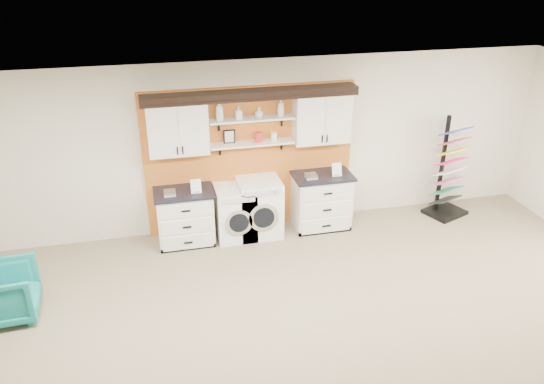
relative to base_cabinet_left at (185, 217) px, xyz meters
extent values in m
plane|color=white|center=(1.13, -3.64, 2.35)|extent=(10.00, 10.00, 0.00)
plane|color=beige|center=(1.13, 0.36, 0.95)|extent=(10.00, 0.00, 10.00)
cube|color=#BB6220|center=(1.13, 0.32, 0.75)|extent=(3.40, 0.07, 2.40)
cube|color=white|center=(0.00, 0.16, 1.43)|extent=(0.90, 0.34, 0.84)
cube|color=white|center=(-0.22, -0.02, 1.43)|extent=(0.42, 0.01, 0.78)
cube|color=white|center=(0.22, -0.02, 1.43)|extent=(0.42, 0.01, 0.78)
cube|color=white|center=(2.26, 0.16, 1.43)|extent=(0.90, 0.34, 0.84)
cube|color=white|center=(2.04, -0.02, 1.43)|extent=(0.42, 0.01, 0.78)
cube|color=white|center=(2.48, -0.02, 1.43)|extent=(0.42, 0.01, 0.78)
cube|color=white|center=(1.13, 0.16, 1.08)|extent=(1.32, 0.28, 0.03)
cube|color=white|center=(1.13, 0.16, 1.48)|extent=(1.32, 0.28, 0.03)
cube|color=black|center=(1.13, 0.18, 1.88)|extent=(3.30, 0.40, 0.10)
cube|color=black|center=(1.13, -0.01, 1.82)|extent=(3.30, 0.04, 0.04)
cube|color=black|center=(0.78, 0.21, 1.20)|extent=(0.18, 0.02, 0.22)
cube|color=beige|center=(0.78, 0.20, 1.20)|extent=(0.14, 0.01, 0.18)
cylinder|color=red|center=(1.23, 0.16, 1.17)|extent=(0.11, 0.11, 0.16)
cylinder|color=silver|center=(1.48, 0.16, 1.16)|extent=(0.10, 0.10, 0.14)
cube|color=white|center=(0.00, 0.01, -0.02)|extent=(0.86, 0.60, 0.86)
cube|color=black|center=(0.00, -0.26, -0.42)|extent=(0.86, 0.06, 0.07)
cube|color=black|center=(0.00, 0.01, 0.43)|extent=(0.92, 0.66, 0.04)
cube|color=white|center=(0.00, -0.30, 0.26)|extent=(0.78, 0.02, 0.24)
cube|color=white|center=(0.00, -0.30, -0.02)|extent=(0.78, 0.02, 0.24)
cube|color=white|center=(0.00, -0.30, -0.30)|extent=(0.78, 0.02, 0.24)
cube|color=white|center=(2.26, 0.01, 0.01)|extent=(0.91, 0.60, 0.91)
cube|color=black|center=(2.26, -0.26, -0.41)|extent=(0.91, 0.06, 0.07)
cube|color=black|center=(2.26, 0.01, 0.48)|extent=(0.97, 0.66, 0.04)
cube|color=white|center=(2.26, -0.30, 0.30)|extent=(0.83, 0.02, 0.25)
cube|color=white|center=(2.26, -0.30, 0.01)|extent=(0.83, 0.02, 0.25)
cube|color=white|center=(2.26, -0.30, -0.29)|extent=(0.83, 0.02, 0.25)
cube|color=white|center=(0.80, 0.01, -0.02)|extent=(0.62, 0.66, 0.87)
cube|color=silver|center=(0.80, -0.33, 0.36)|extent=(0.53, 0.02, 0.09)
cylinder|color=silver|center=(0.80, -0.33, -0.03)|extent=(0.44, 0.05, 0.44)
cylinder|color=black|center=(0.80, -0.35, -0.03)|extent=(0.31, 0.03, 0.31)
cube|color=white|center=(1.20, 0.01, 0.03)|extent=(0.68, 0.66, 0.96)
cube|color=silver|center=(1.20, -0.33, 0.43)|extent=(0.58, 0.02, 0.10)
cylinder|color=silver|center=(1.20, -0.33, 0.01)|extent=(0.48, 0.05, 0.48)
cylinder|color=black|center=(1.20, -0.35, 0.01)|extent=(0.34, 0.03, 0.34)
cube|color=black|center=(4.55, -0.09, -0.42)|extent=(0.79, 0.73, 0.06)
cube|color=black|center=(4.48, 0.09, 0.46)|extent=(0.07, 0.07, 1.71)
cube|color=black|center=(4.54, -0.07, -0.18)|extent=(0.61, 0.47, 0.15)
cube|color=#238164|center=(4.54, -0.07, 0.00)|extent=(0.61, 0.47, 0.15)
cube|color=#CA5992|center=(4.54, -0.07, 0.18)|extent=(0.61, 0.47, 0.15)
cube|color=white|center=(4.54, -0.07, 0.36)|extent=(0.61, 0.47, 0.15)
cube|color=#F21C71|center=(4.54, -0.07, 0.54)|extent=(0.61, 0.47, 0.15)
cube|color=yellow|center=(4.54, -0.07, 0.73)|extent=(0.61, 0.47, 0.15)
cube|color=#AB4755|center=(4.54, -0.07, 0.91)|extent=(0.61, 0.47, 0.15)
cube|color=#3035A9|center=(4.54, -0.07, 1.09)|extent=(0.61, 0.47, 0.15)
imported|color=#117778|center=(-2.40, -1.36, -0.10)|extent=(0.81, 0.79, 0.70)
imported|color=silver|center=(0.64, 0.16, 1.65)|extent=(0.17, 0.17, 0.31)
imported|color=silver|center=(0.93, 0.16, 1.60)|extent=(0.11, 0.11, 0.21)
imported|color=silver|center=(1.24, 0.16, 1.58)|extent=(0.17, 0.17, 0.16)
imported|color=silver|center=(1.59, 0.16, 1.64)|extent=(0.11, 0.11, 0.28)
camera|label=1|loc=(-0.37, -7.52, 3.96)|focal=35.00mm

